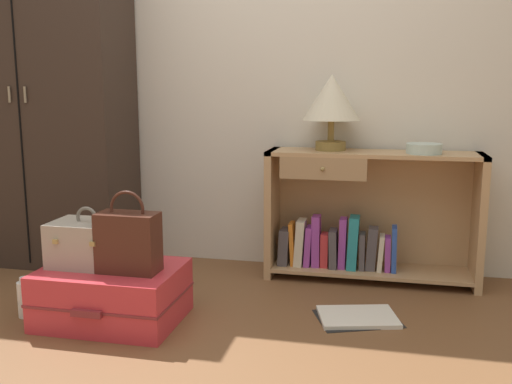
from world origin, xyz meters
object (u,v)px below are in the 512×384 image
object	(u,v)px
wardrobe	(41,94)
handbag	(128,241)
open_book_on_floor	(358,317)
bowl	(424,149)
train_case	(88,243)
table_lamp	(332,100)
bottle	(25,298)
bookshelf	(361,220)
suitcase_large	(113,294)

from	to	relation	value
wardrobe	handbag	world-z (taller)	wardrobe
handbag	open_book_on_floor	bearing A→B (deg)	16.74
bowl	train_case	xyz separation A→B (m)	(-1.54, -0.82, -0.39)
handbag	table_lamp	bearing A→B (deg)	49.23
table_lamp	train_case	xyz separation A→B (m)	(-1.03, -0.88, -0.64)
table_lamp	bowl	xyz separation A→B (m)	(0.50, -0.06, -0.25)
table_lamp	bottle	world-z (taller)	table_lamp
bookshelf	table_lamp	distance (m)	0.69
bowl	train_case	distance (m)	1.78
suitcase_large	open_book_on_floor	bearing A→B (deg)	13.40
wardrobe	train_case	size ratio (longest dim) A/B	6.30
suitcase_large	bowl	bearing A→B (deg)	30.45
table_lamp	bowl	bearing A→B (deg)	-7.24
bowl	train_case	world-z (taller)	bowl
table_lamp	wardrobe	bearing A→B (deg)	-176.93
suitcase_large	table_lamp	bearing A→B (deg)	44.45
table_lamp	bottle	xyz separation A→B (m)	(-1.34, -0.95, -0.92)
table_lamp	open_book_on_floor	xyz separation A→B (m)	(0.20, -0.63, -1.00)
table_lamp	handbag	bearing A→B (deg)	-130.77
table_lamp	handbag	distance (m)	1.38
table_lamp	train_case	distance (m)	1.50
train_case	bottle	distance (m)	0.42
handbag	open_book_on_floor	world-z (taller)	handbag
wardrobe	bowl	bearing A→B (deg)	0.75
wardrobe	train_case	world-z (taller)	wardrobe
handbag	bookshelf	bearing A→B (deg)	42.88
open_book_on_floor	handbag	bearing A→B (deg)	-163.26
wardrobe	suitcase_large	world-z (taller)	wardrobe
table_lamp	suitcase_large	bearing A→B (deg)	-135.55
handbag	bottle	size ratio (longest dim) A/B	1.90
suitcase_large	open_book_on_floor	world-z (taller)	suitcase_large
bookshelf	bowl	distance (m)	0.53
wardrobe	table_lamp	xyz separation A→B (m)	(1.74, 0.09, -0.03)
train_case	bottle	world-z (taller)	train_case
bottle	open_book_on_floor	bearing A→B (deg)	11.58
table_lamp	bookshelf	bearing A→B (deg)	-5.05
wardrobe	train_case	bearing A→B (deg)	-48.40
bowl	suitcase_large	bearing A→B (deg)	-149.55
wardrobe	bowl	distance (m)	2.26
bowl	handbag	distance (m)	1.61
wardrobe	train_case	xyz separation A→B (m)	(0.70, -0.79, -0.67)
bowl	suitcase_large	xyz separation A→B (m)	(-1.42, -0.83, -0.63)
table_lamp	open_book_on_floor	distance (m)	1.20
bookshelf	train_case	distance (m)	1.49
wardrobe	table_lamp	size ratio (longest dim) A/B	4.95
wardrobe	bowl	world-z (taller)	wardrobe
bowl	suitcase_large	size ratio (longest dim) A/B	0.29
bookshelf	suitcase_large	bearing A→B (deg)	-141.25
bowl	open_book_on_floor	bearing A→B (deg)	-117.76
bookshelf	train_case	world-z (taller)	bookshelf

